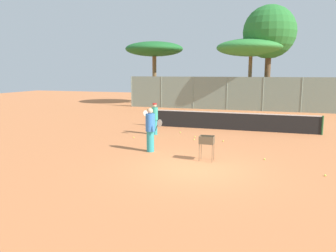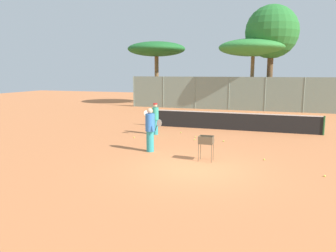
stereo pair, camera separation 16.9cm
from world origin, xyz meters
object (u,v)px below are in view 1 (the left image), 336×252
(ball_cart, at_px, (207,142))
(parked_car, at_px, (256,101))
(player_red_cap, at_px, (155,118))
(player_white_outfit, at_px, (150,129))
(tennis_net, at_px, (228,121))

(ball_cart, distance_m, parked_car, 21.02)
(player_red_cap, xyz_separation_m, parked_car, (4.53, 16.50, -0.24))
(ball_cart, bearing_deg, player_white_outfit, 164.76)
(player_white_outfit, height_order, player_red_cap, player_white_outfit)
(tennis_net, bearing_deg, player_white_outfit, -110.73)
(player_white_outfit, height_order, parked_car, player_white_outfit)
(tennis_net, xyz_separation_m, player_white_outfit, (-2.48, -6.55, 0.43))
(tennis_net, height_order, ball_cart, tennis_net)
(player_red_cap, distance_m, ball_cart, 5.93)
(tennis_net, relative_size, player_white_outfit, 5.45)
(player_white_outfit, xyz_separation_m, parked_car, (3.31, 20.29, -0.32))
(tennis_net, height_order, parked_car, parked_car)
(ball_cart, height_order, parked_car, parked_car)
(tennis_net, height_order, player_red_cap, player_red_cap)
(player_red_cap, bearing_deg, tennis_net, 171.56)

